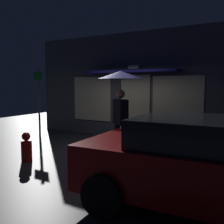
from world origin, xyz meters
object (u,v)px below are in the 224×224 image
at_px(sidewalk_bollard, 134,135).
at_px(fire_hydrant, 26,148).
at_px(street_sign_post, 39,98).
at_px(person_with_umbrella, 121,88).
at_px(parked_car, 210,164).

bearing_deg(sidewalk_bollard, fire_hydrant, -115.42).
bearing_deg(street_sign_post, person_with_umbrella, -11.08).
relative_size(parked_car, sidewalk_bollard, 6.85).
bearing_deg(fire_hydrant, parked_car, -5.16).
bearing_deg(parked_car, sidewalk_bollard, 127.11).
relative_size(street_sign_post, fire_hydrant, 3.33).
bearing_deg(person_with_umbrella, sidewalk_bollard, -46.28).
xyz_separation_m(person_with_umbrella, street_sign_post, (-3.81, 0.75, -0.42)).
relative_size(sidewalk_bollard, fire_hydrant, 0.79).
bearing_deg(person_with_umbrella, fire_hydrant, 80.90).
bearing_deg(fire_hydrant, street_sign_post, 130.81).
bearing_deg(person_with_umbrella, street_sign_post, 22.82).
relative_size(person_with_umbrella, sidewalk_bollard, 3.88).
distance_m(street_sign_post, sidewalk_bollard, 3.79).
xyz_separation_m(person_with_umbrella, sidewalk_bollard, (-0.22, 1.24, -1.51)).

